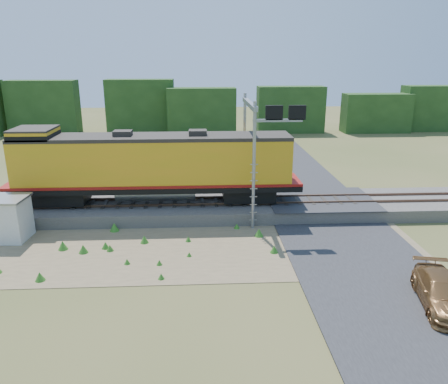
{
  "coord_description": "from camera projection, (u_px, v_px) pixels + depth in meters",
  "views": [
    {
      "loc": [
        -0.93,
        -21.28,
        9.96
      ],
      "look_at": [
        0.37,
        3.0,
        2.4
      ],
      "focal_mm": 35.0,
      "sensor_mm": 36.0,
      "label": 1
    }
  ],
  "objects": [
    {
      "name": "ground",
      "position": [
        220.0,
        252.0,
        23.3
      ],
      "size": [
        140.0,
        140.0,
        0.0
      ],
      "primitive_type": "plane",
      "color": "#475123",
      "rests_on": "ground"
    },
    {
      "name": "locomotive",
      "position": [
        150.0,
        165.0,
        27.82
      ],
      "size": [
        18.67,
        2.85,
        4.82
      ],
      "color": "black",
      "rests_on": "rails"
    },
    {
      "name": "ballast",
      "position": [
        216.0,
        207.0,
        28.9
      ],
      "size": [
        70.0,
        5.0,
        0.8
      ],
      "primitive_type": "cube",
      "color": "slate",
      "rests_on": "ground"
    },
    {
      "name": "dirt_shoulder",
      "position": [
        183.0,
        248.0,
        23.67
      ],
      "size": [
        26.0,
        8.0,
        0.03
      ],
      "primitive_type": "cube",
      "color": "#8C7754",
      "rests_on": "ground"
    },
    {
      "name": "car",
      "position": [
        443.0,
        293.0,
        18.01
      ],
      "size": [
        2.7,
        4.68,
        1.28
      ],
      "primitive_type": "imported",
      "rotation": [
        0.0,
        0.0,
        -0.22
      ],
      "color": "olive",
      "rests_on": "ground"
    },
    {
      "name": "signal_gantry",
      "position": [
        257.0,
        130.0,
        26.82
      ],
      "size": [
        3.01,
        6.2,
        7.6
      ],
      "color": "gray",
      "rests_on": "ground"
    },
    {
      "name": "rails",
      "position": [
        216.0,
        201.0,
        28.76
      ],
      "size": [
        70.0,
        1.54,
        0.16
      ],
      "color": "brown",
      "rests_on": "ballast"
    },
    {
      "name": "tree_line_north",
      "position": [
        207.0,
        110.0,
        58.62
      ],
      "size": [
        130.0,
        3.0,
        6.5
      ],
      "color": "#1E3D16",
      "rests_on": "ground"
    },
    {
      "name": "road",
      "position": [
        345.0,
        242.0,
        24.34
      ],
      "size": [
        7.0,
        66.0,
        0.86
      ],
      "color": "#38383A",
      "rests_on": "ground"
    },
    {
      "name": "shed",
      "position": [
        9.0,
        219.0,
        24.5
      ],
      "size": [
        2.22,
        2.22,
        2.49
      ],
      "rotation": [
        0.0,
        0.0,
        -0.06
      ],
      "color": "silver",
      "rests_on": "ground"
    },
    {
      "name": "weed_clumps",
      "position": [
        154.0,
        252.0,
        23.22
      ],
      "size": [
        15.0,
        6.2,
        0.56
      ],
      "primitive_type": null,
      "color": "#357722",
      "rests_on": "ground"
    }
  ]
}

